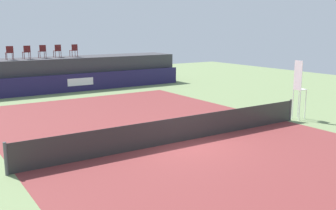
# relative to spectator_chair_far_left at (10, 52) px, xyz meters

# --- Properties ---
(ground_plane) EXTENTS (48.00, 48.00, 0.00)m
(ground_plane) POSITION_rel_spectator_chair_far_left_xyz_m (2.87, -12.03, -2.69)
(ground_plane) COLOR #6B7F51
(court_inner) EXTENTS (12.00, 22.00, 0.00)m
(court_inner) POSITION_rel_spectator_chair_far_left_xyz_m (2.87, -15.03, -2.69)
(court_inner) COLOR maroon
(court_inner) RESTS_ON ground
(sponsor_wall) EXTENTS (18.00, 0.22, 1.20)m
(sponsor_wall) POSITION_rel_spectator_chair_far_left_xyz_m (2.87, -1.53, -2.09)
(sponsor_wall) COLOR #231E4C
(sponsor_wall) RESTS_ON ground
(spectator_platform) EXTENTS (18.00, 2.80, 2.20)m
(spectator_platform) POSITION_rel_spectator_chair_far_left_xyz_m (2.87, 0.27, -1.59)
(spectator_platform) COLOR #38383D
(spectator_platform) RESTS_ON ground
(spectator_chair_far_left) EXTENTS (0.45, 0.45, 0.89)m
(spectator_chair_far_left) POSITION_rel_spectator_chair_far_left_xyz_m (0.00, 0.00, 0.00)
(spectator_chair_far_left) COLOR #561919
(spectator_chair_far_left) RESTS_ON spectator_platform
(spectator_chair_left) EXTENTS (0.45, 0.45, 0.89)m
(spectator_chair_left) POSITION_rel_spectator_chair_far_left_xyz_m (1.08, 0.07, 0.00)
(spectator_chair_left) COLOR #561919
(spectator_chair_left) RESTS_ON spectator_platform
(spectator_chair_center) EXTENTS (0.44, 0.44, 0.89)m
(spectator_chair_center) POSITION_rel_spectator_chair_far_left_xyz_m (2.21, 0.46, 0.00)
(spectator_chair_center) COLOR #561919
(spectator_chair_center) RESTS_ON spectator_platform
(spectator_chair_right) EXTENTS (0.44, 0.44, 0.89)m
(spectator_chair_right) POSITION_rel_spectator_chair_far_left_xyz_m (3.24, 0.41, 0.00)
(spectator_chair_right) COLOR #561919
(spectator_chair_right) RESTS_ON spectator_platform
(spectator_chair_far_right) EXTENTS (0.47, 0.47, 0.89)m
(spectator_chair_far_right) POSITION_rel_spectator_chair_far_left_xyz_m (4.38, 0.28, 0.00)
(spectator_chair_far_right) COLOR #561919
(spectator_chair_far_right) RESTS_ON spectator_platform
(umpire_chair) EXTENTS (0.45, 0.45, 2.76)m
(umpire_chair) POSITION_rel_spectator_chair_far_left_xyz_m (9.55, -15.03, -1.11)
(umpire_chair) COLOR white
(umpire_chair) RESTS_ON ground
(tennis_net) EXTENTS (12.40, 0.02, 0.95)m
(tennis_net) POSITION_rel_spectator_chair_far_left_xyz_m (2.87, -15.03, -2.22)
(tennis_net) COLOR #2D2D2D
(tennis_net) RESTS_ON ground
(net_post_near) EXTENTS (0.10, 0.10, 1.00)m
(net_post_near) POSITION_rel_spectator_chair_far_left_xyz_m (-3.33, -15.03, -2.19)
(net_post_near) COLOR #4C4C51
(net_post_near) RESTS_ON ground
(net_post_far) EXTENTS (0.10, 0.10, 1.00)m
(net_post_far) POSITION_rel_spectator_chair_far_left_xyz_m (9.07, -15.03, -2.19)
(net_post_far) COLOR #4C4C51
(net_post_far) RESTS_ON ground
(tennis_ball) EXTENTS (0.07, 0.07, 0.07)m
(tennis_ball) POSITION_rel_spectator_chair_far_left_xyz_m (2.14, -12.18, -2.66)
(tennis_ball) COLOR #D8EA33
(tennis_ball) RESTS_ON court_inner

